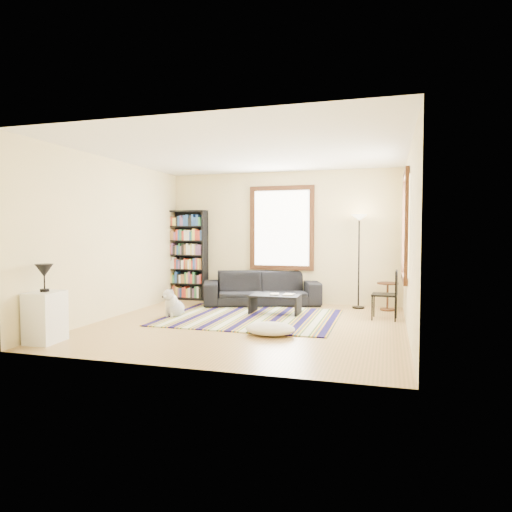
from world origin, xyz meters
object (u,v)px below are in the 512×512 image
(floor_cushion, at_px, (270,329))
(white_cabinet, at_px, (45,317))
(coffee_table, at_px, (275,304))
(bookshelf, at_px, (187,255))
(side_table, at_px, (387,296))
(sofa, at_px, (261,288))
(folding_chair, at_px, (384,295))
(dog, at_px, (175,303))
(floor_lamp, at_px, (359,262))

(floor_cushion, relative_size, white_cabinet, 1.06)
(coffee_table, relative_size, floor_cushion, 1.21)
(bookshelf, distance_m, side_table, 4.41)
(floor_cushion, height_order, white_cabinet, white_cabinet)
(sofa, height_order, folding_chair, folding_chair)
(floor_cushion, distance_m, folding_chair, 2.38)
(sofa, bearing_deg, white_cabinet, -136.82)
(sofa, relative_size, floor_cushion, 3.21)
(bookshelf, distance_m, dog, 2.27)
(bookshelf, distance_m, floor_lamp, 3.79)
(white_cabinet, bearing_deg, folding_chair, 29.75)
(sofa, relative_size, white_cabinet, 3.40)
(coffee_table, bearing_deg, floor_lamp, 37.91)
(sofa, relative_size, bookshelf, 1.19)
(white_cabinet, bearing_deg, floor_cushion, 20.13)
(floor_lamp, bearing_deg, sofa, -177.10)
(side_table, relative_size, white_cabinet, 0.77)
(sofa, xyz_separation_m, floor_lamp, (1.97, 0.10, 0.58))
(floor_cushion, bearing_deg, dog, 155.09)
(bookshelf, bearing_deg, floor_lamp, -2.57)
(dog, bearing_deg, white_cabinet, -94.78)
(floor_lamp, xyz_separation_m, white_cabinet, (-3.94, -4.09, -0.58))
(sofa, relative_size, floor_lamp, 1.28)
(folding_chair, bearing_deg, floor_lamp, 118.83)
(sofa, height_order, floor_lamp, floor_lamp)
(coffee_table, bearing_deg, side_table, 27.10)
(bookshelf, relative_size, dog, 3.98)
(floor_lamp, height_order, folding_chair, floor_lamp)
(white_cabinet, bearing_deg, sofa, 59.29)
(folding_chair, bearing_deg, white_cabinet, -142.45)
(coffee_table, distance_m, folding_chair, 1.95)
(side_table, distance_m, folding_chair, 0.98)
(bookshelf, bearing_deg, dog, -71.16)
(coffee_table, height_order, white_cabinet, white_cabinet)
(floor_lamp, bearing_deg, white_cabinet, -133.97)
(coffee_table, bearing_deg, folding_chair, 1.43)
(folding_chair, xyz_separation_m, white_cabinet, (-4.45, -3.02, -0.08))
(sofa, height_order, white_cabinet, white_cabinet)
(floor_cushion, xyz_separation_m, side_table, (1.65, 2.69, 0.18))
(white_cabinet, bearing_deg, side_table, 37.13)
(bookshelf, relative_size, floor_lamp, 1.08)
(folding_chair, height_order, white_cabinet, folding_chair)
(sofa, distance_m, floor_cushion, 2.84)
(dog, bearing_deg, floor_cushion, -8.76)
(floor_cushion, height_order, dog, dog)
(side_table, bearing_deg, bookshelf, 176.48)
(white_cabinet, xyz_separation_m, dog, (0.85, 2.23, -0.10))
(folding_chair, bearing_deg, dog, -164.18)
(dog, bearing_deg, side_table, 41.94)
(sofa, height_order, side_table, sofa)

